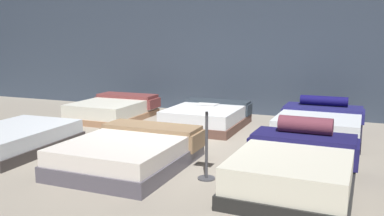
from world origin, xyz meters
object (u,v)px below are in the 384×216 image
bed_1 (130,152)px  bed_5 (319,124)px  bed_2 (295,167)px  bed_4 (207,117)px  bed_3 (114,109)px  price_sign (206,150)px  bed_0 (14,139)px

bed_1 → bed_5: bed_5 is taller
bed_2 → bed_4: (-2.30, 2.96, -0.04)m
bed_3 → price_sign: size_ratio=1.94×
bed_1 → bed_5: (2.45, 3.11, 0.02)m
bed_0 → bed_5: 5.67m
bed_0 → price_sign: 3.55m
bed_0 → bed_1: bed_1 is taller
bed_3 → bed_5: bearing=-0.3°
bed_4 → bed_3: bearing=177.9°
bed_2 → bed_3: (-4.74, 3.03, -0.04)m
bed_0 → bed_2: 4.71m
bed_2 → bed_5: (0.04, 3.04, -0.03)m
bed_4 → bed_5: size_ratio=0.91×
bed_0 → bed_5: (4.74, 3.11, 0.04)m
bed_4 → price_sign: size_ratio=1.87×
bed_0 → price_sign: (3.55, -0.08, 0.20)m
bed_4 → bed_0: bearing=-128.7°
bed_5 → price_sign: size_ratio=2.06×
bed_2 → bed_3: bed_2 is taller
bed_2 → bed_3: 5.63m
bed_1 → price_sign: 1.27m
bed_4 → price_sign: price_sign is taller
bed_0 → bed_3: bed_3 is taller
bed_3 → bed_4: bed_3 is taller
bed_0 → bed_1: bearing=-2.5°
bed_4 → price_sign: bearing=-70.1°
bed_2 → price_sign: bearing=-171.0°
bed_2 → bed_5: bearing=90.8°
bed_3 → bed_4: bearing=-2.1°
bed_3 → price_sign: price_sign is taller
bed_2 → bed_4: 3.75m
bed_4 → price_sign: 3.32m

